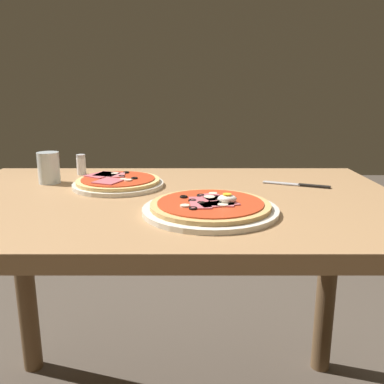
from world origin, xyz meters
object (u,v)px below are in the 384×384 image
at_px(pizza_foreground, 210,207).
at_px(pizza_across_left, 117,182).
at_px(salt_shaker, 81,165).
at_px(knife, 300,185).
at_px(water_glass_near, 48,170).
at_px(dining_table, 170,240).

xyz_separation_m(pizza_foreground, pizza_across_left, (-0.26, 0.26, 0.00)).
xyz_separation_m(pizza_foreground, salt_shaker, (-0.41, 0.43, 0.02)).
bearing_deg(pizza_across_left, salt_shaker, 130.95).
bearing_deg(pizza_across_left, knife, 0.93).
relative_size(pizza_across_left, salt_shaker, 3.92).
bearing_deg(pizza_foreground, water_glass_near, 147.10).
relative_size(knife, salt_shaker, 2.79).
bearing_deg(salt_shaker, pizza_foreground, -46.60).
relative_size(pizza_across_left, water_glass_near, 2.80).
xyz_separation_m(water_glass_near, salt_shaker, (0.06, 0.13, -0.01)).
height_order(water_glass_near, knife, water_glass_near).
bearing_deg(pizza_across_left, pizza_foreground, -45.06).
distance_m(water_glass_near, knife, 0.75).
distance_m(water_glass_near, salt_shaker, 0.14).
relative_size(pizza_foreground, pizza_across_left, 1.19).
height_order(pizza_foreground, pizza_across_left, pizza_foreground).
distance_m(dining_table, water_glass_near, 0.43).
distance_m(pizza_across_left, water_glass_near, 0.22).
bearing_deg(pizza_across_left, water_glass_near, 167.59).
bearing_deg(salt_shaker, knife, -13.58).
relative_size(pizza_across_left, knife, 1.40).
xyz_separation_m(water_glass_near, knife, (0.75, -0.04, -0.04)).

